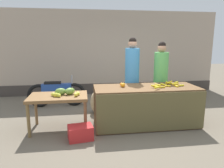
{
  "coord_description": "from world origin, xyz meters",
  "views": [
    {
      "loc": [
        -0.9,
        -4.12,
        1.75
      ],
      "look_at": [
        -0.29,
        0.15,
        0.89
      ],
      "focal_mm": 33.07,
      "sensor_mm": 36.0,
      "label": 1
    }
  ],
  "objects_px": {
    "vendor_woman_blue_shirt": "(132,77)",
    "produce_crate": "(80,133)",
    "parked_motorcycle": "(57,92)",
    "produce_sack": "(97,102)",
    "vendor_woman_green_shirt": "(161,78)"
  },
  "relations": [
    {
      "from": "parked_motorcycle",
      "to": "produce_sack",
      "type": "relative_size",
      "value": 2.83
    },
    {
      "from": "vendor_woman_green_shirt",
      "to": "vendor_woman_blue_shirt",
      "type": "bearing_deg",
      "value": 176.46
    },
    {
      "from": "vendor_woman_green_shirt",
      "to": "produce_crate",
      "type": "height_order",
      "value": "vendor_woman_green_shirt"
    },
    {
      "from": "produce_sack",
      "to": "produce_crate",
      "type": "bearing_deg",
      "value": -105.83
    },
    {
      "from": "vendor_woman_blue_shirt",
      "to": "produce_crate",
      "type": "height_order",
      "value": "vendor_woman_blue_shirt"
    },
    {
      "from": "produce_crate",
      "to": "produce_sack",
      "type": "bearing_deg",
      "value": 74.17
    },
    {
      "from": "vendor_woman_blue_shirt",
      "to": "produce_crate",
      "type": "relative_size",
      "value": 4.27
    },
    {
      "from": "produce_crate",
      "to": "vendor_woman_green_shirt",
      "type": "bearing_deg",
      "value": 30.92
    },
    {
      "from": "vendor_woman_blue_shirt",
      "to": "vendor_woman_green_shirt",
      "type": "relative_size",
      "value": 1.05
    },
    {
      "from": "vendor_woman_green_shirt",
      "to": "parked_motorcycle",
      "type": "height_order",
      "value": "vendor_woman_green_shirt"
    },
    {
      "from": "parked_motorcycle",
      "to": "produce_sack",
      "type": "xyz_separation_m",
      "value": [
        1.06,
        -0.73,
        -0.12
      ]
    },
    {
      "from": "parked_motorcycle",
      "to": "vendor_woman_blue_shirt",
      "type": "bearing_deg",
      "value": -25.75
    },
    {
      "from": "vendor_woman_green_shirt",
      "to": "produce_crate",
      "type": "distance_m",
      "value": 2.41
    },
    {
      "from": "parked_motorcycle",
      "to": "produce_crate",
      "type": "height_order",
      "value": "parked_motorcycle"
    },
    {
      "from": "parked_motorcycle",
      "to": "produce_sack",
      "type": "height_order",
      "value": "parked_motorcycle"
    }
  ]
}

